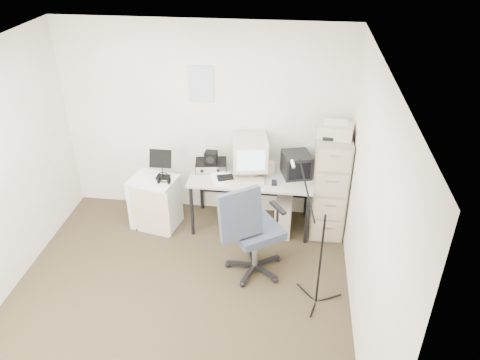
# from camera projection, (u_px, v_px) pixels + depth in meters

# --- Properties ---
(floor) EXTENTS (3.60, 3.60, 0.01)m
(floor) POSITION_uv_depth(u_px,v_px,m) (177.00, 300.00, 4.91)
(floor) COLOR #3A311F
(floor) RESTS_ON ground
(ceiling) EXTENTS (3.60, 3.60, 0.01)m
(ceiling) POSITION_uv_depth(u_px,v_px,m) (155.00, 66.00, 3.64)
(ceiling) COLOR white
(ceiling) RESTS_ON ground
(wall_back) EXTENTS (3.60, 0.02, 2.50)m
(wall_back) POSITION_uv_depth(u_px,v_px,m) (205.00, 122.00, 5.81)
(wall_back) COLOR white
(wall_back) RESTS_ON ground
(wall_right) EXTENTS (0.02, 3.60, 2.50)m
(wall_right) POSITION_uv_depth(u_px,v_px,m) (368.00, 214.00, 4.08)
(wall_right) COLOR white
(wall_right) RESTS_ON ground
(wall_calendar) EXTENTS (0.30, 0.02, 0.44)m
(wall_calendar) POSITION_uv_depth(u_px,v_px,m) (201.00, 84.00, 5.55)
(wall_calendar) COLOR white
(wall_calendar) RESTS_ON wall_back
(filing_cabinet) EXTENTS (0.40, 0.60, 1.30)m
(filing_cabinet) POSITION_uv_depth(u_px,v_px,m) (329.00, 185.00, 5.68)
(filing_cabinet) COLOR gray
(filing_cabinet) RESTS_ON floor
(printer) EXTENTS (0.43, 0.33, 0.15)m
(printer) POSITION_uv_depth(u_px,v_px,m) (336.00, 130.00, 5.30)
(printer) COLOR beige
(printer) RESTS_ON filing_cabinet
(desk) EXTENTS (1.50, 0.70, 0.73)m
(desk) POSITION_uv_depth(u_px,v_px,m) (251.00, 200.00, 5.90)
(desk) COLOR beige
(desk) RESTS_ON floor
(crt_monitor) EXTENTS (0.48, 0.50, 0.46)m
(crt_monitor) POSITION_uv_depth(u_px,v_px,m) (250.00, 156.00, 5.67)
(crt_monitor) COLOR beige
(crt_monitor) RESTS_ON desk
(crt_tv) EXTENTS (0.40, 0.41, 0.29)m
(crt_tv) POSITION_uv_depth(u_px,v_px,m) (296.00, 165.00, 5.65)
(crt_tv) COLOR black
(crt_tv) RESTS_ON desk
(desk_speaker) EXTENTS (0.11, 0.11, 0.15)m
(desk_speaker) POSITION_uv_depth(u_px,v_px,m) (270.00, 167.00, 5.73)
(desk_speaker) COLOR beige
(desk_speaker) RESTS_ON desk
(keyboard) EXTENTS (0.48, 0.21, 0.03)m
(keyboard) POSITION_uv_depth(u_px,v_px,m) (245.00, 181.00, 5.57)
(keyboard) COLOR beige
(keyboard) RESTS_ON desk
(mouse) EXTENTS (0.07, 0.11, 0.03)m
(mouse) POSITION_uv_depth(u_px,v_px,m) (274.00, 183.00, 5.53)
(mouse) COLOR black
(mouse) RESTS_ON desk
(radio_receiver) EXTENTS (0.43, 0.34, 0.11)m
(radio_receiver) POSITION_uv_depth(u_px,v_px,m) (211.00, 165.00, 5.82)
(radio_receiver) COLOR black
(radio_receiver) RESTS_ON desk
(radio_speaker) EXTENTS (0.15, 0.14, 0.15)m
(radio_speaker) POSITION_uv_depth(u_px,v_px,m) (211.00, 157.00, 5.73)
(radio_speaker) COLOR black
(radio_speaker) RESTS_ON radio_receiver
(papers) EXTENTS (0.33, 0.38, 0.02)m
(papers) POSITION_uv_depth(u_px,v_px,m) (222.00, 179.00, 5.62)
(papers) COLOR white
(papers) RESTS_ON desk
(pc_tower) EXTENTS (0.21, 0.45, 0.41)m
(pc_tower) POSITION_uv_depth(u_px,v_px,m) (283.00, 216.00, 5.87)
(pc_tower) COLOR beige
(pc_tower) RESTS_ON floor
(office_chair) EXTENTS (0.92, 0.92, 1.15)m
(office_chair) POSITION_uv_depth(u_px,v_px,m) (255.00, 229.00, 5.03)
(office_chair) COLOR #3A4458
(office_chair) RESTS_ON floor
(side_cart) EXTENTS (0.63, 0.54, 0.68)m
(side_cart) POSITION_uv_depth(u_px,v_px,m) (155.00, 202.00, 5.91)
(side_cart) COLOR white
(side_cart) RESTS_ON floor
(music_stand) EXTENTS (0.28, 0.16, 0.40)m
(music_stand) POSITION_uv_depth(u_px,v_px,m) (162.00, 163.00, 5.67)
(music_stand) COLOR black
(music_stand) RESTS_ON side_cart
(headphones) EXTENTS (0.22, 0.22, 0.03)m
(headphones) POSITION_uv_depth(u_px,v_px,m) (164.00, 179.00, 5.63)
(headphones) COLOR black
(headphones) RESTS_ON side_cart
(mic_stand) EXTENTS (0.03, 0.03, 1.44)m
(mic_stand) POSITION_uv_depth(u_px,v_px,m) (322.00, 247.00, 4.53)
(mic_stand) COLOR black
(mic_stand) RESTS_ON floor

